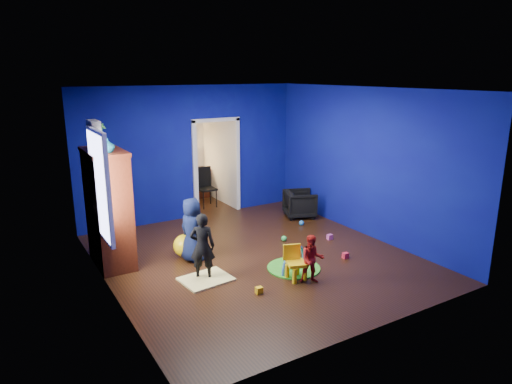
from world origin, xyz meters
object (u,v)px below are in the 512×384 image
armchair (300,204)px  play_mat (294,268)px  tv_armoire (108,208)px  folding_chair (207,188)px  child_black (202,246)px  child_navy (192,230)px  vase (107,145)px  crt_tv (111,206)px  hopper_ball (185,246)px  toddler_red (312,259)px  kid_chair (296,265)px  study_desk (191,184)px

armchair → play_mat: armchair is taller
tv_armoire → play_mat: 3.23m
armchair → folding_chair: size_ratio=0.72×
armchair → child_black: bearing=140.2°
child_navy → tv_armoire: (-1.22, 0.60, 0.42)m
child_navy → vase: bearing=56.3°
vase → folding_chair: (2.82, 2.55, -1.61)m
armchair → child_navy: child_navy is taller
vase → crt_tv: bearing=82.4°
hopper_ball → folding_chair: folding_chair is taller
child_black → folding_chair: bearing=-85.3°
vase → tv_armoire: vase is taller
toddler_red → kid_chair: bearing=154.0°
armchair → kid_chair: armchair is taller
armchair → child_navy: (-3.05, -1.06, 0.26)m
armchair → hopper_ball: size_ratio=1.65×
hopper_ball → toddler_red: bearing=-56.8°
folding_chair → tv_armoire: bearing=-141.5°
crt_tv → folding_chair: (2.78, 2.25, -0.56)m
vase → hopper_ball: bearing=-2.6°
toddler_red → folding_chair: size_ratio=0.83×
vase → hopper_ball: vase is taller
vase → child_black: bearing=-43.2°
kid_chair → study_desk: study_desk is taller
kid_chair → armchair: bearing=72.6°
vase → kid_chair: size_ratio=0.44×
crt_tv → kid_chair: (2.27, -2.13, -0.77)m
armchair → vase: 4.69m
vase → tv_armoire: (0.00, 0.30, -1.09)m
tv_armoire → kid_chair: tv_armoire is taller
play_mat → study_desk: study_desk is taller
folding_chair → toddler_red: bearing=-94.5°
tv_armoire → child_navy: bearing=-26.3°
toddler_red → hopper_ball: 2.36m
armchair → vase: (-4.27, -0.75, 1.77)m
play_mat → folding_chair: bearing=85.7°
child_navy → folding_chair: child_navy is taller
hopper_ball → study_desk: (1.65, 3.56, 0.17)m
toddler_red → vase: vase is taller
toddler_red → vase: (-2.46, 2.03, 1.69)m
tv_armoire → play_mat: (2.52, -1.77, -0.97)m
vase → study_desk: (2.82, 3.51, -1.70)m
child_navy → hopper_ball: size_ratio=2.80×
child_black → kid_chair: bearing=177.3°
vase → play_mat: (2.52, -1.47, -2.06)m
hopper_ball → folding_chair: size_ratio=0.44×
armchair → crt_tv: (-4.23, -0.45, 0.72)m
play_mat → tv_armoire: bearing=144.9°
armchair → tv_armoire: (-4.27, -0.45, 0.68)m
kid_chair → child_navy: bearing=145.5°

